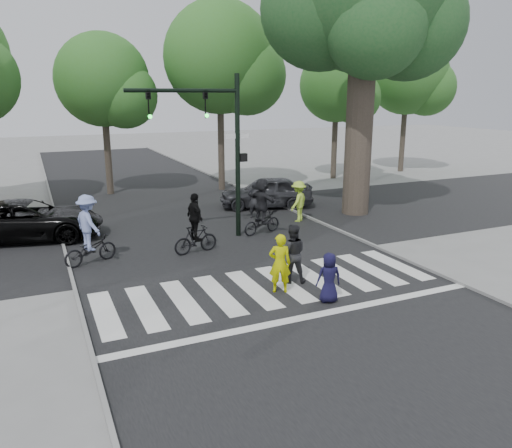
{
  "coord_description": "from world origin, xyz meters",
  "views": [
    {
      "loc": [
        -5.77,
        -10.9,
        5.28
      ],
      "look_at": [
        0.5,
        3.0,
        1.3
      ],
      "focal_mm": 35.0,
      "sensor_mm": 36.0,
      "label": 1
    }
  ],
  "objects_px": {
    "cyclist_right": "(262,209)",
    "cyclist_left": "(89,234)",
    "eucalyptus": "(364,0)",
    "car_suv": "(27,220)",
    "pedestrian_child": "(329,278)",
    "traffic_signal": "(216,134)",
    "cyclist_mid": "(195,229)",
    "pedestrian_woman": "(280,263)",
    "pedestrian_adult": "(292,253)",
    "car_grey": "(266,192)"
  },
  "relations": [
    {
      "from": "traffic_signal",
      "to": "cyclist_mid",
      "type": "xyz_separation_m",
      "value": [
        -1.3,
        -1.4,
        -3.04
      ]
    },
    {
      "from": "cyclist_left",
      "to": "car_suv",
      "type": "xyz_separation_m",
      "value": [
        -1.8,
        3.83,
        -0.23
      ]
    },
    {
      "from": "pedestrian_child",
      "to": "cyclist_left",
      "type": "bearing_deg",
      "value": -33.64
    },
    {
      "from": "traffic_signal",
      "to": "car_suv",
      "type": "xyz_separation_m",
      "value": [
        -6.5,
        2.75,
        -3.15
      ]
    },
    {
      "from": "pedestrian_woman",
      "to": "cyclist_mid",
      "type": "xyz_separation_m",
      "value": [
        -1.04,
        4.28,
        0.03
      ]
    },
    {
      "from": "cyclist_right",
      "to": "car_grey",
      "type": "xyz_separation_m",
      "value": [
        2.15,
        4.15,
        -0.23
      ]
    },
    {
      "from": "car_grey",
      "to": "pedestrian_woman",
      "type": "bearing_deg",
      "value": -5.48
    },
    {
      "from": "pedestrian_woman",
      "to": "pedestrian_adult",
      "type": "relative_size",
      "value": 0.96
    },
    {
      "from": "car_suv",
      "to": "cyclist_left",
      "type": "bearing_deg",
      "value": -143.2
    },
    {
      "from": "car_grey",
      "to": "cyclist_right",
      "type": "bearing_deg",
      "value": -9.49
    },
    {
      "from": "traffic_signal",
      "to": "cyclist_left",
      "type": "relative_size",
      "value": 2.67
    },
    {
      "from": "eucalyptus",
      "to": "cyclist_right",
      "type": "distance_m",
      "value": 9.86
    },
    {
      "from": "eucalyptus",
      "to": "pedestrian_woman",
      "type": "height_order",
      "value": "eucalyptus"
    },
    {
      "from": "pedestrian_adult",
      "to": "car_suv",
      "type": "bearing_deg",
      "value": -26.04
    },
    {
      "from": "pedestrian_adult",
      "to": "car_grey",
      "type": "relative_size",
      "value": 0.39
    },
    {
      "from": "cyclist_mid",
      "to": "cyclist_right",
      "type": "relative_size",
      "value": 0.96
    },
    {
      "from": "pedestrian_woman",
      "to": "car_grey",
      "type": "bearing_deg",
      "value": -91.19
    },
    {
      "from": "pedestrian_child",
      "to": "car_grey",
      "type": "relative_size",
      "value": 0.31
    },
    {
      "from": "pedestrian_adult",
      "to": "cyclist_left",
      "type": "distance_m",
      "value": 6.53
    },
    {
      "from": "cyclist_left",
      "to": "traffic_signal",
      "type": "bearing_deg",
      "value": 12.86
    },
    {
      "from": "cyclist_left",
      "to": "cyclist_mid",
      "type": "xyz_separation_m",
      "value": [
        3.4,
        -0.33,
        -0.12
      ]
    },
    {
      "from": "pedestrian_child",
      "to": "traffic_signal",
      "type": "bearing_deg",
      "value": -71.41
    },
    {
      "from": "eucalyptus",
      "to": "pedestrian_woman",
      "type": "bearing_deg",
      "value": -136.16
    },
    {
      "from": "traffic_signal",
      "to": "pedestrian_adult",
      "type": "height_order",
      "value": "traffic_signal"
    },
    {
      "from": "traffic_signal",
      "to": "eucalyptus",
      "type": "bearing_deg",
      "value": 11.56
    },
    {
      "from": "cyclist_right",
      "to": "cyclist_left",
      "type": "bearing_deg",
      "value": -171.48
    },
    {
      "from": "traffic_signal",
      "to": "car_grey",
      "type": "height_order",
      "value": "traffic_signal"
    },
    {
      "from": "cyclist_mid",
      "to": "pedestrian_woman",
      "type": "bearing_deg",
      "value": -76.39
    },
    {
      "from": "pedestrian_woman",
      "to": "cyclist_mid",
      "type": "height_order",
      "value": "cyclist_mid"
    },
    {
      "from": "cyclist_mid",
      "to": "cyclist_right",
      "type": "bearing_deg",
      "value": 22.82
    },
    {
      "from": "eucalyptus",
      "to": "cyclist_left",
      "type": "height_order",
      "value": "eucalyptus"
    },
    {
      "from": "eucalyptus",
      "to": "car_grey",
      "type": "height_order",
      "value": "eucalyptus"
    },
    {
      "from": "pedestrian_child",
      "to": "cyclist_right",
      "type": "relative_size",
      "value": 0.61
    },
    {
      "from": "traffic_signal",
      "to": "pedestrian_adult",
      "type": "xyz_separation_m",
      "value": [
        0.4,
        -5.14,
        -3.04
      ]
    },
    {
      "from": "cyclist_left",
      "to": "cyclist_right",
      "type": "distance_m",
      "value": 6.57
    },
    {
      "from": "traffic_signal",
      "to": "car_suv",
      "type": "distance_m",
      "value": 7.73
    },
    {
      "from": "eucalyptus",
      "to": "car_suv",
      "type": "bearing_deg",
      "value": 174.64
    },
    {
      "from": "traffic_signal",
      "to": "car_suv",
      "type": "bearing_deg",
      "value": 157.06
    },
    {
      "from": "car_suv",
      "to": "eucalyptus",
      "type": "bearing_deg",
      "value": -83.72
    },
    {
      "from": "pedestrian_woman",
      "to": "pedestrian_child",
      "type": "relative_size",
      "value": 1.24
    },
    {
      "from": "eucalyptus",
      "to": "car_suv",
      "type": "height_order",
      "value": "eucalyptus"
    },
    {
      "from": "pedestrian_child",
      "to": "pedestrian_adult",
      "type": "relative_size",
      "value": 0.77
    },
    {
      "from": "pedestrian_adult",
      "to": "car_suv",
      "type": "distance_m",
      "value": 10.49
    },
    {
      "from": "cyclist_left",
      "to": "pedestrian_adult",
      "type": "bearing_deg",
      "value": -38.56
    },
    {
      "from": "car_suv",
      "to": "pedestrian_woman",
      "type": "bearing_deg",
      "value": -131.88
    },
    {
      "from": "traffic_signal",
      "to": "car_suv",
      "type": "relative_size",
      "value": 1.12
    },
    {
      "from": "pedestrian_adult",
      "to": "cyclist_right",
      "type": "distance_m",
      "value": 5.23
    },
    {
      "from": "pedestrian_woman",
      "to": "eucalyptus",
      "type": "bearing_deg",
      "value": -113.95
    },
    {
      "from": "pedestrian_woman",
      "to": "traffic_signal",
      "type": "bearing_deg",
      "value": -70.46
    },
    {
      "from": "pedestrian_adult",
      "to": "cyclist_left",
      "type": "xyz_separation_m",
      "value": [
        -5.1,
        4.07,
        0.11
      ]
    }
  ]
}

